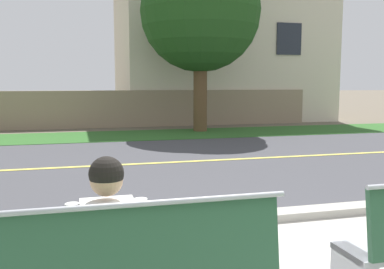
% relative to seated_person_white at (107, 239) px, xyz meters
% --- Properties ---
extents(ground_plane, '(140.00, 140.00, 0.00)m').
position_rel_seated_person_white_xyz_m(ground_plane, '(1.44, 7.64, -0.68)').
color(ground_plane, '#665B4C').
extents(curb_edge, '(44.00, 0.30, 0.11)m').
position_rel_seated_person_white_xyz_m(curb_edge, '(1.44, 1.99, -0.62)').
color(curb_edge, '#ADA89E').
rests_on(curb_edge, ground_plane).
extents(street_asphalt, '(52.00, 8.00, 0.01)m').
position_rel_seated_person_white_xyz_m(street_asphalt, '(1.44, 6.14, -0.67)').
color(street_asphalt, '#424247').
rests_on(street_asphalt, ground_plane).
extents(road_centre_line, '(48.00, 0.14, 0.01)m').
position_rel_seated_person_white_xyz_m(road_centre_line, '(1.44, 6.14, -0.67)').
color(road_centre_line, '#E0CC4C').
rests_on(road_centre_line, ground_plane).
extents(far_verge_grass, '(48.00, 2.80, 0.02)m').
position_rel_seated_person_white_xyz_m(far_verge_grass, '(1.44, 11.13, -0.67)').
color(far_verge_grass, '#2D6026').
rests_on(far_verge_grass, ground_plane).
extents(seated_person_white, '(0.52, 0.68, 1.25)m').
position_rel_seated_person_white_xyz_m(seated_person_white, '(0.00, 0.00, 0.00)').
color(seated_person_white, '#333D56').
rests_on(seated_person_white, ground_plane).
extents(shade_tree_left, '(4.11, 4.11, 6.78)m').
position_rel_seated_person_white_xyz_m(shade_tree_left, '(4.14, 11.66, 3.73)').
color(shade_tree_left, brown).
rests_on(shade_tree_left, ground_plane).
extents(garden_wall, '(13.00, 0.36, 1.40)m').
position_rel_seated_person_white_xyz_m(garden_wall, '(2.57, 13.89, 0.02)').
color(garden_wall, gray).
rests_on(garden_wall, ground_plane).
extents(house_across_street, '(9.83, 6.91, 6.95)m').
position_rel_seated_person_white_xyz_m(house_across_street, '(6.40, 17.09, 2.84)').
color(house_across_street, beige).
rests_on(house_across_street, ground_plane).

